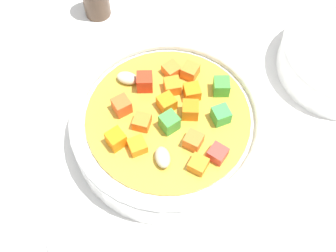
% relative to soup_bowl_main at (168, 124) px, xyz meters
% --- Properties ---
extents(ground_plane, '(1.40, 1.40, 0.02)m').
position_rel_soup_bowl_main_xyz_m(ground_plane, '(0.00, 0.00, -0.04)').
color(ground_plane, silver).
extents(soup_bowl_main, '(0.20, 0.20, 0.06)m').
position_rel_soup_bowl_main_xyz_m(soup_bowl_main, '(0.00, 0.00, 0.00)').
color(soup_bowl_main, white).
rests_on(soup_bowl_main, ground_plane).
extents(spoon, '(0.11, 0.22, 0.01)m').
position_rel_soup_bowl_main_xyz_m(spoon, '(0.15, 0.04, -0.02)').
color(spoon, silver).
rests_on(spoon, ground_plane).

